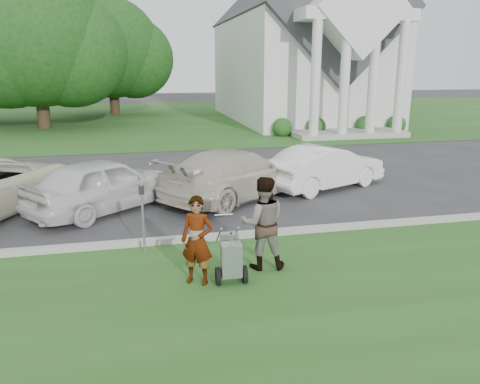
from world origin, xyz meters
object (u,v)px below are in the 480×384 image
object	(u,v)px
tree_left	(35,43)
car_b	(105,184)
tree_back	(111,53)
striping_cart	(231,261)
church	(300,33)
person_left	(197,241)
car_c	(236,174)
parking_meter_near	(143,211)
car_d	(325,167)
person_right	(263,224)

from	to	relation	value
tree_left	car_b	distance (m)	19.66
tree_back	striping_cart	xyz separation A→B (m)	(3.09, -31.62, -4.29)
church	person_left	distance (m)	27.25
striping_cart	car_c	xyz separation A→B (m)	(1.27, 5.52, 0.28)
tree_left	car_b	size ratio (longest dim) A/B	2.49
person_left	parking_meter_near	xyz separation A→B (m)	(-0.90, 1.57, 0.15)
tree_left	car_c	distance (m)	20.42
striping_cart	car_d	size ratio (longest dim) A/B	0.27
church	striping_cart	bearing A→B (deg)	-111.84
person_right	car_c	distance (m)	5.02
striping_cart	car_b	xyz separation A→B (m)	(-2.42, 5.04, 0.29)
car_d	car_b	bearing A→B (deg)	75.12
person_left	parking_meter_near	distance (m)	1.82
tree_back	car_c	world-z (taller)	tree_back
tree_back	car_d	world-z (taller)	tree_back
tree_left	person_left	bearing A→B (deg)	-74.50
church	car_b	size ratio (longest dim) A/B	5.64
tree_left	parking_meter_near	xyz separation A→B (m)	(5.61, -21.92, -4.16)
striping_cart	car_c	size ratio (longest dim) A/B	0.22
car_b	car_c	xyz separation A→B (m)	(3.69, 0.49, -0.00)
tree_left	car_c	xyz separation A→B (m)	(8.37, -18.10, -4.38)
church	tree_left	bearing A→B (deg)	-176.21
church	person_left	bearing A→B (deg)	-113.10
church	person_right	xyz separation A→B (m)	(-9.20, -24.21, -5.04)
person_left	car_d	xyz separation A→B (m)	(4.85, 5.90, -0.12)
church	parking_meter_near	distance (m)	26.19
tree_back	person_right	distance (m)	31.55
person_right	car_d	world-z (taller)	person_right
tree_left	car_d	distance (m)	21.41
striping_cart	car_d	distance (m)	7.40
church	striping_cart	world-z (taller)	church
tree_back	car_b	xyz separation A→B (m)	(0.67, -26.59, -4.00)
person_right	car_c	size ratio (longest dim) A/B	0.36
tree_left	car_d	xyz separation A→B (m)	(11.37, -17.59, -4.43)
church	car_c	xyz separation A→B (m)	(-8.65, -19.23, -5.21)
tree_back	person_left	size ratio (longest dim) A/B	5.99
person_left	car_c	bearing A→B (deg)	99.16
tree_back	car_b	bearing A→B (deg)	-88.56
car_c	person_right	bearing A→B (deg)	137.61
person_left	car_c	world-z (taller)	person_left
church	tree_left	xyz separation A→B (m)	(-17.01, -1.13, -0.83)
car_c	tree_back	bearing A→B (deg)	-26.59
person_left	car_b	xyz separation A→B (m)	(-1.84, 4.90, -0.07)
striping_cart	person_right	size ratio (longest dim) A/B	0.62
tree_back	striping_cart	size ratio (longest dim) A/B	8.63
striping_cart	car_c	distance (m)	5.67
parking_meter_near	person_right	bearing A→B (deg)	-27.94
parking_meter_near	car_b	xyz separation A→B (m)	(-0.94, 3.33, -0.22)
church	person_right	world-z (taller)	church
tree_left	parking_meter_near	size ratio (longest dim) A/B	7.06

